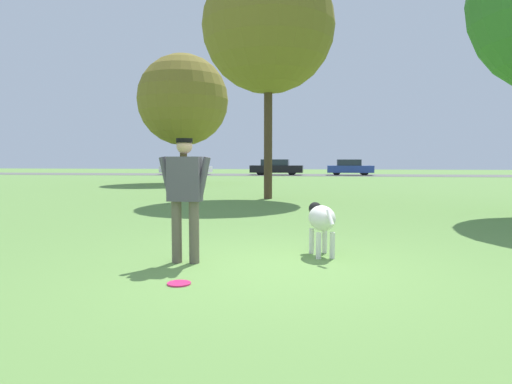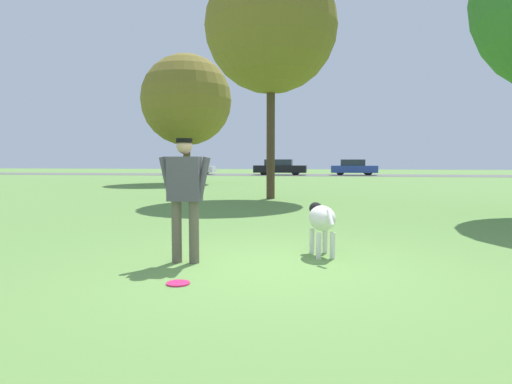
% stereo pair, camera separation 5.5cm
% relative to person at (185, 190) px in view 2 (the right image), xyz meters
% --- Properties ---
extents(ground_plane, '(120.00, 120.00, 0.00)m').
position_rel_person_xyz_m(ground_plane, '(1.10, -0.16, -0.94)').
color(ground_plane, '#608C42').
extents(far_road_strip, '(120.00, 6.00, 0.01)m').
position_rel_person_xyz_m(far_road_strip, '(1.10, 34.70, -0.94)').
color(far_road_strip, '#5B5B59').
rests_on(far_road_strip, ground_plane).
extents(person, '(0.68, 0.22, 1.60)m').
position_rel_person_xyz_m(person, '(0.00, 0.00, 0.00)').
color(person, '#665B4C').
rests_on(person, ground_plane).
extents(dog, '(0.50, 0.95, 0.71)m').
position_rel_person_xyz_m(dog, '(1.72, 0.72, -0.44)').
color(dog, silver).
rests_on(dog, ground_plane).
extents(frisbee, '(0.25, 0.25, 0.02)m').
position_rel_person_xyz_m(frisbee, '(0.23, -1.00, -0.93)').
color(frisbee, '#E52366').
rests_on(frisbee, ground_plane).
extents(tree_mid_center, '(4.42, 4.42, 7.98)m').
position_rel_person_xyz_m(tree_mid_center, '(-0.12, 9.85, 4.82)').
color(tree_mid_center, '#4C3826').
rests_on(tree_mid_center, ground_plane).
extents(tree_far_left, '(5.10, 5.10, 7.25)m').
position_rel_person_xyz_m(tree_far_left, '(-6.12, 19.44, 3.75)').
color(tree_far_left, brown).
rests_on(tree_far_left, ground_plane).
extents(parked_car_white, '(4.64, 1.94, 1.25)m').
position_rel_person_xyz_m(parked_car_white, '(-10.78, 34.88, -0.33)').
color(parked_car_white, white).
rests_on(parked_car_white, ground_plane).
extents(parked_car_black, '(4.58, 1.83, 1.38)m').
position_rel_person_xyz_m(parked_car_black, '(-2.36, 34.44, -0.26)').
color(parked_car_black, black).
rests_on(parked_car_black, ground_plane).
extents(parked_car_blue, '(3.93, 1.77, 1.37)m').
position_rel_person_xyz_m(parked_car_blue, '(4.02, 34.78, -0.27)').
color(parked_car_blue, '#284293').
rests_on(parked_car_blue, ground_plane).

